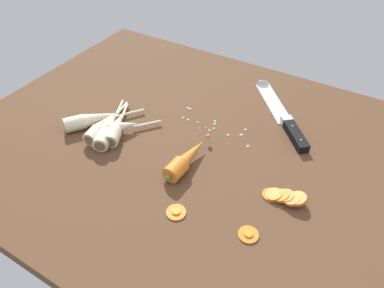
% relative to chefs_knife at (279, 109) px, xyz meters
% --- Properties ---
extents(ground_plane, '(1.20, 0.90, 0.04)m').
position_rel_chefs_knife_xyz_m(ground_plane, '(-0.13, -0.24, -0.03)').
color(ground_plane, brown).
extents(chefs_knife, '(0.25, 0.28, 0.04)m').
position_rel_chefs_knife_xyz_m(chefs_knife, '(0.00, 0.00, 0.00)').
color(chefs_knife, silver).
rests_on(chefs_knife, ground_plane).
extents(whole_carrot, '(0.05, 0.18, 0.04)m').
position_rel_chefs_knife_xyz_m(whole_carrot, '(-0.11, -0.32, 0.01)').
color(whole_carrot, orange).
rests_on(whole_carrot, ground_plane).
extents(parsnip_front, '(0.10, 0.20, 0.04)m').
position_rel_chefs_knife_xyz_m(parsnip_front, '(-0.35, -0.33, 0.01)').
color(parsnip_front, beige).
rests_on(parsnip_front, ground_plane).
extents(parsnip_mid_left, '(0.06, 0.19, 0.04)m').
position_rel_chefs_knife_xyz_m(parsnip_mid_left, '(-0.37, -0.32, 0.01)').
color(parsnip_mid_left, beige).
rests_on(parsnip_mid_left, ground_plane).
extents(parsnip_mid_right, '(0.09, 0.17, 0.04)m').
position_rel_chefs_knife_xyz_m(parsnip_mid_right, '(-0.33, -0.31, 0.01)').
color(parsnip_mid_right, beige).
rests_on(parsnip_mid_right, ground_plane).
extents(parsnip_back, '(0.13, 0.15, 0.04)m').
position_rel_chefs_knife_xyz_m(parsnip_back, '(-0.33, -0.31, 0.01)').
color(parsnip_back, beige).
rests_on(parsnip_back, ground_plane).
extents(parsnip_outer, '(0.15, 0.19, 0.04)m').
position_rel_chefs_knife_xyz_m(parsnip_outer, '(-0.41, -0.32, 0.01)').
color(parsnip_outer, beige).
rests_on(parsnip_outer, ground_plane).
extents(carrot_slice_stack, '(0.09, 0.05, 0.03)m').
position_rel_chefs_knife_xyz_m(carrot_slice_stack, '(0.12, -0.30, 0.00)').
color(carrot_slice_stack, orange).
rests_on(carrot_slice_stack, ground_plane).
extents(carrot_slice_stray_near, '(0.04, 0.04, 0.01)m').
position_rel_chefs_knife_xyz_m(carrot_slice_stray_near, '(-0.06, -0.45, -0.00)').
color(carrot_slice_stray_near, orange).
rests_on(carrot_slice_stray_near, ground_plane).
extents(carrot_slice_stray_mid, '(0.04, 0.04, 0.01)m').
position_rel_chefs_knife_xyz_m(carrot_slice_stray_mid, '(0.09, -0.42, -0.00)').
color(carrot_slice_stray_mid, orange).
rests_on(carrot_slice_stray_mid, ground_plane).
extents(mince_crumbs, '(0.23, 0.07, 0.01)m').
position_rel_chefs_knife_xyz_m(mince_crumbs, '(-0.13, -0.15, -0.00)').
color(mince_crumbs, silver).
rests_on(mince_crumbs, ground_plane).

